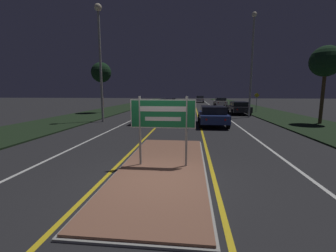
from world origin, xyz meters
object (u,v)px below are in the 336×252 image
car_receding_1 (239,107)px  car_receding_3 (200,99)px  car_receding_0 (213,115)px  car_receding_2 (220,102)px  highway_sign (163,117)px  streetlight_left_near (100,44)px  streetlight_right_near (252,56)px  car_approaching_0 (149,113)px  car_approaching_1 (166,104)px  warning_sign (257,100)px  car_approaching_2 (171,102)px

car_receding_1 → car_receding_3: car_receding_3 is taller
car_receding_0 → car_receding_2: car_receding_2 is taller
highway_sign → car_receding_3: bearing=86.6°
streetlight_left_near → streetlight_right_near: 13.38m
streetlight_left_near → car_approaching_0: (3.74, 0.41, -5.26)m
streetlight_left_near → streetlight_right_near: bearing=20.0°
streetlight_right_near → car_receding_2: bearing=92.2°
highway_sign → car_receding_3: highway_sign is taller
streetlight_right_near → car_receding_1: streetlight_right_near is taller
car_receding_0 → car_receding_1: size_ratio=0.92×
car_receding_2 → car_approaching_1: size_ratio=0.98×
streetlight_left_near → car_receding_2: (11.93, 21.22, -5.25)m
streetlight_left_near → car_receding_3: 36.27m
warning_sign → streetlight_right_near: bearing=-111.9°
car_receding_0 → car_receding_3: 35.82m
car_receding_0 → car_receding_2: size_ratio=1.01×
streetlight_left_near → warning_sign: size_ratio=4.04×
car_approaching_1 → warning_sign: warning_sign is taller
highway_sign → streetlight_left_near: bearing=120.6°
warning_sign → streetlight_left_near: bearing=-146.8°
streetlight_right_near → car_receding_2: size_ratio=2.14×
warning_sign → car_approaching_2: bearing=131.3°
car_receding_1 → car_receding_2: bearing=91.4°
car_receding_0 → streetlight_left_near: bearing=173.0°
highway_sign → car_receding_2: bearing=79.9°
highway_sign → car_approaching_0: bearing=102.9°
highway_sign → car_approaching_2: bearing=94.9°
car_approaching_1 → streetlight_right_near: bearing=-44.4°
car_approaching_1 → car_receding_2: bearing=43.1°
highway_sign → streetlight_left_near: (-6.25, 10.56, 4.38)m
car_approaching_0 → car_receding_1: bearing=41.2°
car_receding_0 → car_receding_3: car_receding_3 is taller
highway_sign → car_approaching_2: 32.84m
car_approaching_0 → car_receding_0: bearing=-16.7°
highway_sign → car_receding_0: bearing=75.8°
highway_sign → car_approaching_0: (-2.52, 10.97, -0.88)m
car_receding_3 → car_approaching_1: size_ratio=1.06×
streetlight_right_near → warning_sign: bearing=68.1°
streetlight_left_near → car_approaching_1: streetlight_left_near is taller
streetlight_right_near → car_receding_3: 30.78m
car_approaching_2 → streetlight_right_near: bearing=-62.6°
car_approaching_1 → car_receding_1: bearing=-32.5°
streetlight_left_near → warning_sign: bearing=33.2°
car_receding_2 → car_approaching_2: size_ratio=0.95×
streetlight_left_near → car_approaching_1: size_ratio=1.98×
streetlight_left_near → car_approaching_0: size_ratio=2.04×
car_receding_1 → car_approaching_1: 10.29m
streetlight_left_near → car_approaching_1: 14.82m
car_approaching_0 → warning_sign: warning_sign is taller
car_receding_1 → car_approaching_0: size_ratio=1.10×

